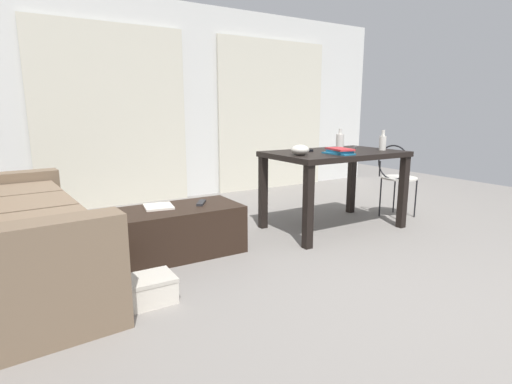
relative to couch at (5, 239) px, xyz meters
The scene contains 16 objects.
ground_plane 2.33m from the couch, ahead, with size 8.62×8.62×0.00m, color gray.
wall_back 3.23m from the couch, 41.97° to the left, with size 5.96×0.10×2.50m, color silver.
curtains 3.13m from the couch, 40.78° to the left, with size 4.07×0.03×2.15m.
couch is the anchor object (origin of this frame).
coffee_table 1.18m from the couch, ahead, with size 1.04×0.52×0.39m.
craft_table 2.80m from the couch, ahead, with size 1.30×0.81×0.77m.
wire_chair 3.62m from the couch, ahead, with size 0.38×0.39×0.80m.
bottle_near 3.03m from the couch, ahead, with size 0.08×0.08×0.21m.
bottle_far 3.32m from the couch, ahead, with size 0.07×0.07×0.20m.
bowl 2.35m from the couch, ahead, with size 0.16×0.16×0.09m, color beige.
book_stack 2.71m from the couch, ahead, with size 0.20×0.29×0.05m.
tv_remote_on_table 2.59m from the couch, ahead, with size 0.04×0.18×0.02m, color black.
scissors 3.26m from the couch, ahead, with size 0.07×0.09×0.00m.
tv_remote_primary 1.41m from the couch, ahead, with size 0.05×0.18×0.02m, color #232326.
magazine 1.06m from the couch, ahead, with size 0.22×0.23×0.02m, color silver.
shoebox 1.07m from the couch, 44.65° to the right, with size 0.29×0.25×0.16m.
Camera 1 is at (-2.18, -1.49, 1.16)m, focal length 27.89 mm.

